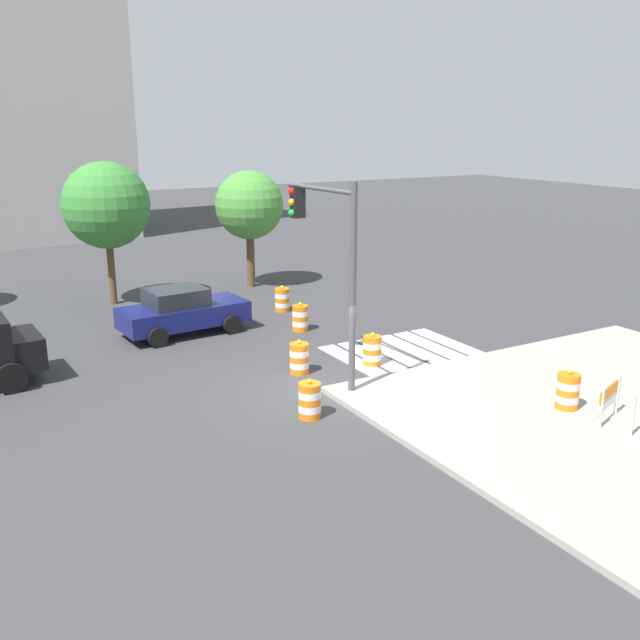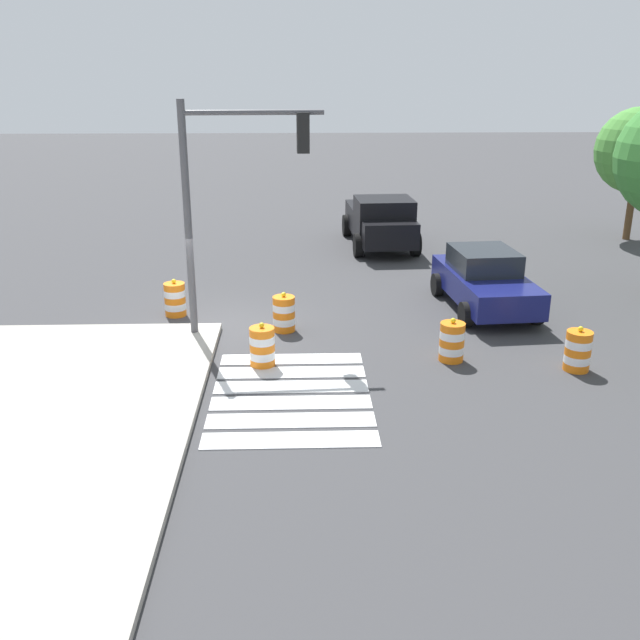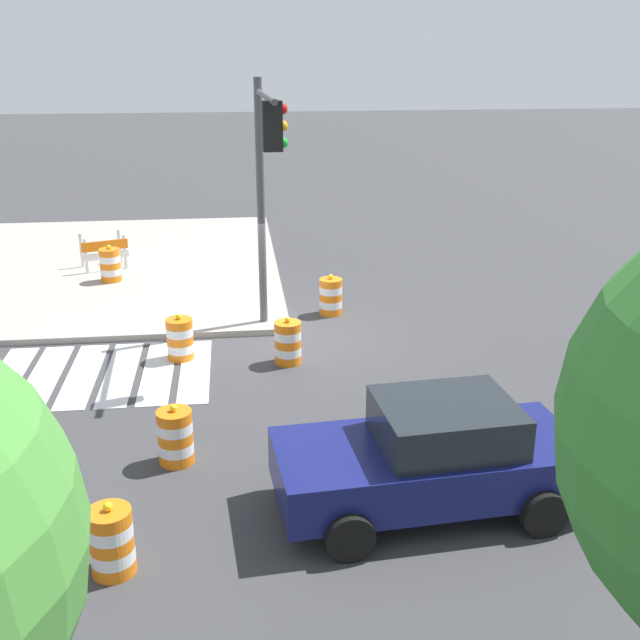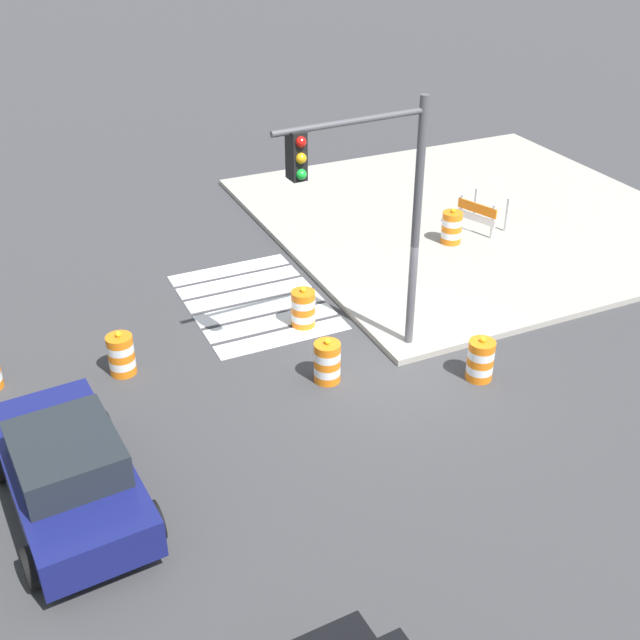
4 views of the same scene
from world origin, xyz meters
name	(u,v)px [view 3 (image 3 of 4)]	position (x,y,z in m)	size (l,w,h in m)	color
ground_plane	(291,335)	(0.00, 0.00, 0.00)	(120.00, 120.00, 0.00)	#38383A
sidewalk_corner	(72,268)	(6.00, -6.00, 0.07)	(12.00, 12.00, 0.15)	#9E998E
crosswalk_stripes	(102,374)	(4.00, 1.80, 0.01)	(4.35, 3.20, 0.02)	silver
sports_car	(431,456)	(-1.43, 7.09, 0.81)	(4.44, 2.41, 1.63)	navy
traffic_barrel_near_corner	(331,296)	(-1.08, -1.33, 0.45)	(0.56, 0.56, 1.02)	orange
traffic_barrel_crosswalk_end	(175,437)	(2.28, 5.43, 0.45)	(0.56, 0.56, 1.02)	orange
traffic_barrel_median_near	(288,342)	(0.20, 1.60, 0.45)	(0.56, 0.56, 1.02)	orange
traffic_barrel_median_far	(180,339)	(2.44, 1.16, 0.45)	(0.56, 0.56, 1.02)	orange
traffic_barrel_far_curb	(112,541)	(2.90, 8.07, 0.45)	(0.56, 0.56, 1.02)	orange
traffic_barrel_on_sidewalk	(110,265)	(4.62, -4.31, 0.60)	(0.56, 0.56, 1.02)	orange
construction_barricade	(104,250)	(4.94, -5.46, 0.72)	(1.42, 1.15, 1.00)	silver
traffic_light_pole	(266,168)	(0.53, 0.54, 3.91)	(0.52, 3.29, 5.50)	#4C4C51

